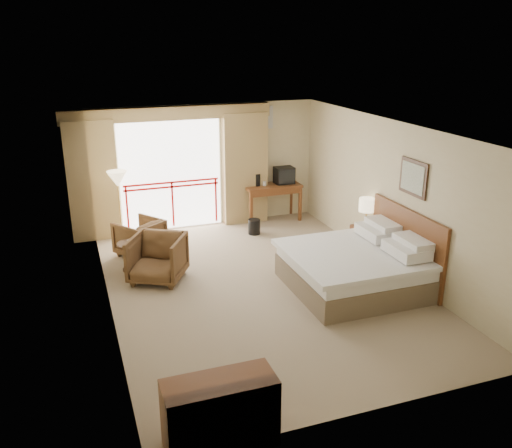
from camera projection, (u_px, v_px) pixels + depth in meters
name	position (u px, v px, depth m)	size (l,w,h in m)	color
floor	(260.00, 286.00, 9.31)	(7.00, 7.00, 0.00)	gray
ceiling	(261.00, 129.00, 8.42)	(7.00, 7.00, 0.00)	white
wall_back	(206.00, 166.00, 11.98)	(5.00, 5.00, 0.00)	beige
wall_front	(374.00, 307.00, 5.76)	(5.00, 5.00, 0.00)	beige
wall_left	(103.00, 229.00, 8.07)	(7.00, 7.00, 0.00)	beige
wall_right	(392.00, 197.00, 9.66)	(7.00, 7.00, 0.00)	beige
balcony_door	(171.00, 175.00, 11.76)	(2.40, 2.40, 0.00)	white
balcony_railing	(172.00, 193.00, 11.87)	(2.09, 0.03, 1.02)	red
curtain_left	(93.00, 181.00, 11.10)	(1.00, 0.26, 2.50)	olive
curtain_right	(245.00, 169.00, 12.15)	(1.00, 0.26, 2.50)	olive
valance	(169.00, 113.00, 11.22)	(4.40, 0.22, 0.28)	olive
hvac_vent	(262.00, 118.00, 12.04)	(0.50, 0.04, 0.50)	silver
bed	(356.00, 267.00, 9.13)	(2.13, 2.06, 0.97)	brown
headboard	(406.00, 245.00, 9.35)	(0.06, 2.10, 1.30)	#592911
framed_art	(413.00, 178.00, 8.95)	(0.04, 0.72, 0.60)	black
nightstand	(366.00, 242.00, 10.43)	(0.43, 0.52, 0.62)	#592911
table_lamp	(367.00, 205.00, 10.24)	(0.30, 0.30, 0.54)	tan
phone	(369.00, 228.00, 10.17)	(0.20, 0.15, 0.09)	black
desk	(271.00, 192.00, 12.50)	(1.30, 0.63, 0.85)	#592911
tv	(284.00, 175.00, 12.42)	(0.43, 0.34, 0.39)	black
coffee_maker	(258.00, 180.00, 12.23)	(0.13, 0.13, 0.28)	black
cup	(264.00, 184.00, 12.27)	(0.08, 0.08, 0.11)	white
wastebasket	(254.00, 227.00, 11.71)	(0.26, 0.26, 0.33)	black
armchair_far	(141.00, 255.00, 10.64)	(0.77, 0.79, 0.72)	#4C331E
armchair_near	(159.00, 280.00, 9.55)	(0.88, 0.90, 0.82)	#4C331E
side_table	(131.00, 252.00, 9.83)	(0.48, 0.48, 0.53)	black
book	(130.00, 243.00, 9.77)	(0.18, 0.24, 0.02)	white
floor_lamp	(118.00, 182.00, 10.68)	(0.40, 0.40, 1.56)	tan
dresser	(220.00, 413.00, 5.59)	(1.17, 0.50, 0.78)	#592911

